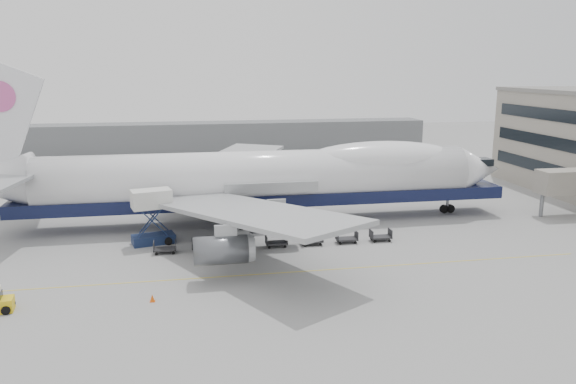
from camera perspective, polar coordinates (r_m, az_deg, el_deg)
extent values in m
plane|color=gray|center=(58.63, -1.34, -6.15)|extent=(260.00, 260.00, 0.00)
cube|color=gold|center=(53.06, -0.31, -8.18)|extent=(60.00, 0.15, 0.01)
cube|color=gray|center=(80.79, 26.89, 0.98)|extent=(9.00, 3.00, 3.00)
cylinder|color=slate|center=(79.04, 24.36, -1.23)|extent=(0.50, 0.50, 3.00)
cube|color=slate|center=(125.81, -10.98, 5.32)|extent=(110.00, 8.00, 7.00)
cylinder|color=white|center=(68.68, -2.95, 1.54)|extent=(52.00, 6.40, 6.40)
cube|color=#0E1334|center=(69.35, -2.11, -0.51)|extent=(60.00, 5.76, 1.50)
cone|color=white|center=(77.86, 18.73, 2.19)|extent=(6.00, 6.40, 6.40)
ellipsoid|color=white|center=(72.04, 9.45, 3.32)|extent=(20.67, 5.78, 4.56)
cylinder|color=#D15199|center=(69.81, -27.22, 8.64)|extent=(3.40, 0.30, 3.40)
cube|color=#9EA0A3|center=(54.63, -4.10, -2.00)|extent=(20.35, 26.74, 2.26)
cube|color=#9EA0A3|center=(82.49, -6.32, 2.90)|extent=(20.35, 26.74, 2.26)
cylinder|color=#595B60|center=(87.36, -8.48, 1.91)|extent=(4.80, 2.60, 2.60)
cylinder|color=#595B60|center=(78.97, -3.88, 0.90)|extent=(4.80, 2.60, 2.60)
cylinder|color=#595B60|center=(59.68, -1.66, -2.90)|extent=(4.80, 2.60, 2.60)
cylinder|color=#595B60|center=(50.50, -6.86, -5.88)|extent=(4.80, 2.60, 2.60)
cylinder|color=slate|center=(76.90, 15.89, -1.14)|extent=(0.36, 0.36, 2.50)
cylinder|color=black|center=(77.06, 15.86, -1.64)|extent=(1.10, 0.45, 1.10)
cylinder|color=slate|center=(66.47, -5.14, -2.81)|extent=(0.36, 0.36, 2.50)
cylinder|color=black|center=(66.66, -5.13, -3.39)|extent=(1.10, 0.45, 1.10)
cylinder|color=slate|center=(72.25, -5.58, -1.57)|extent=(0.36, 0.36, 2.50)
cylinder|color=black|center=(72.43, -5.57, -2.11)|extent=(1.10, 0.45, 1.10)
cube|color=#19264B|center=(63.13, -13.50, -4.66)|extent=(4.88, 3.17, 0.99)
cube|color=silver|center=(61.97, -13.71, -0.68)|extent=(4.57, 3.25, 1.98)
cube|color=#19264B|center=(61.54, -13.66, -2.88)|extent=(3.15, 0.88, 3.55)
cube|color=#19264B|center=(63.45, -13.57, -2.41)|extent=(3.15, 0.88, 3.55)
cube|color=slate|center=(63.37, -13.65, -0.39)|extent=(2.35, 1.56, 0.15)
cylinder|color=black|center=(62.41, -15.03, -5.03)|extent=(0.81, 0.31, 0.81)
cylinder|color=black|center=(64.13, -14.91, -4.55)|extent=(0.81, 0.31, 0.81)
cylinder|color=black|center=(62.21, -12.05, -4.93)|extent=(0.81, 0.31, 0.81)
cylinder|color=black|center=(63.93, -12.01, -4.45)|extent=(0.81, 0.31, 0.81)
cylinder|color=black|center=(49.62, -26.74, -10.69)|extent=(0.68, 0.29, 0.68)
cylinder|color=black|center=(50.74, -26.35, -10.14)|extent=(0.68, 0.29, 0.68)
cone|color=#DB510B|center=(48.08, -13.62, -10.41)|extent=(0.41, 0.41, 0.64)
cube|color=#DB510B|center=(48.19, -13.60, -10.74)|extent=(0.43, 0.43, 0.03)
cube|color=#2D2D30|center=(59.61, -12.40, -5.68)|extent=(2.30, 1.35, 0.18)
cube|color=#2D2D30|center=(59.54, -13.48, -5.35)|extent=(0.08, 1.35, 0.90)
cube|color=#2D2D30|center=(59.45, -11.35, -5.27)|extent=(0.08, 1.35, 0.90)
cylinder|color=black|center=(59.22, -13.23, -6.15)|extent=(0.30, 0.12, 0.30)
cylinder|color=black|center=(60.26, -13.18, -5.82)|extent=(0.30, 0.12, 0.30)
cylinder|color=black|center=(59.15, -11.57, -6.09)|extent=(0.30, 0.12, 0.30)
cylinder|color=black|center=(60.19, -11.56, -5.76)|extent=(0.30, 0.12, 0.30)
cube|color=#2D2D30|center=(59.57, -8.64, -5.53)|extent=(2.30, 1.35, 0.18)
cube|color=#2D2D30|center=(59.43, -9.71, -5.21)|extent=(0.08, 1.35, 0.90)
cube|color=#2D2D30|center=(59.48, -7.59, -5.12)|extent=(0.08, 1.35, 0.90)
cylinder|color=black|center=(59.13, -9.44, -6.01)|extent=(0.30, 0.12, 0.30)
cylinder|color=black|center=(60.17, -9.46, -5.68)|extent=(0.30, 0.12, 0.30)
cylinder|color=black|center=(59.17, -7.78, -5.94)|extent=(0.30, 0.12, 0.30)
cylinder|color=black|center=(60.21, -7.83, -5.61)|extent=(0.30, 0.12, 0.30)
cube|color=#2D2D30|center=(59.79, -4.89, -5.37)|extent=(2.30, 1.35, 0.18)
cube|color=#2D2D30|center=(59.58, -5.95, -5.05)|extent=(0.08, 1.35, 0.90)
cube|color=#2D2D30|center=(59.77, -3.84, -4.95)|extent=(0.08, 1.35, 0.90)
cylinder|color=black|center=(59.29, -5.65, -5.84)|extent=(0.30, 0.12, 0.30)
cylinder|color=black|center=(60.33, -5.74, -5.52)|extent=(0.30, 0.12, 0.30)
cylinder|color=black|center=(59.44, -4.01, -5.76)|extent=(0.30, 0.12, 0.30)
cylinder|color=black|center=(60.48, -4.13, -5.44)|extent=(0.30, 0.12, 0.30)
cube|color=#2D2D30|center=(60.25, -1.19, -5.18)|extent=(2.30, 1.35, 0.18)
cube|color=#2D2D30|center=(59.98, -2.23, -4.87)|extent=(0.08, 1.35, 0.90)
cube|color=#2D2D30|center=(60.31, -0.15, -4.76)|extent=(0.08, 1.35, 0.90)
cylinder|color=black|center=(59.70, -1.91, -5.65)|extent=(0.30, 0.12, 0.30)
cylinder|color=black|center=(60.74, -2.06, -5.34)|extent=(0.30, 0.12, 0.30)
cylinder|color=black|center=(59.96, -0.29, -5.57)|extent=(0.30, 0.12, 0.30)
cylinder|color=black|center=(61.00, -0.48, -5.25)|extent=(0.30, 0.12, 0.30)
cube|color=#2D2D30|center=(60.97, 2.44, -4.98)|extent=(2.30, 1.35, 0.18)
cube|color=#2D2D30|center=(60.62, 1.43, -4.67)|extent=(0.08, 1.35, 0.90)
cube|color=#2D2D30|center=(61.09, 3.46, -4.56)|extent=(0.08, 1.35, 0.90)
cylinder|color=black|center=(60.37, 1.77, -5.45)|extent=(0.30, 0.12, 0.30)
cylinder|color=black|center=(61.39, 1.55, -5.14)|extent=(0.30, 0.12, 0.30)
cylinder|color=black|center=(60.74, 3.34, -5.35)|extent=(0.30, 0.12, 0.30)
cylinder|color=black|center=(61.75, 3.10, -5.04)|extent=(0.30, 0.12, 0.30)
cube|color=#2D2D30|center=(61.92, 5.97, -4.76)|extent=(2.30, 1.35, 0.18)
cube|color=#2D2D30|center=(61.51, 4.99, -4.46)|extent=(0.08, 1.35, 0.90)
cube|color=#2D2D30|center=(62.11, 6.96, -4.34)|extent=(0.08, 1.35, 0.90)
cylinder|color=black|center=(61.28, 5.34, -5.22)|extent=(0.30, 0.12, 0.30)
cylinder|color=black|center=(62.28, 5.07, -4.92)|extent=(0.30, 0.12, 0.30)
cylinder|color=black|center=(61.74, 6.87, -5.12)|extent=(0.30, 0.12, 0.30)
cylinder|color=black|center=(62.75, 6.57, -4.82)|extent=(0.30, 0.12, 0.30)
cube|color=#2D2D30|center=(63.09, 9.38, -4.53)|extent=(2.30, 1.35, 0.18)
cube|color=#2D2D30|center=(62.62, 8.44, -4.24)|extent=(0.08, 1.35, 0.90)
cube|color=#2D2D30|center=(63.35, 10.33, -4.12)|extent=(0.08, 1.35, 0.90)
cylinder|color=black|center=(62.41, 8.80, -4.99)|extent=(0.30, 0.12, 0.30)
cylinder|color=black|center=(63.40, 8.48, -4.70)|extent=(0.30, 0.12, 0.30)
cylinder|color=black|center=(62.98, 10.27, -4.88)|extent=(0.30, 0.12, 0.30)
cylinder|color=black|center=(63.96, 9.92, -4.60)|extent=(0.30, 0.12, 0.30)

